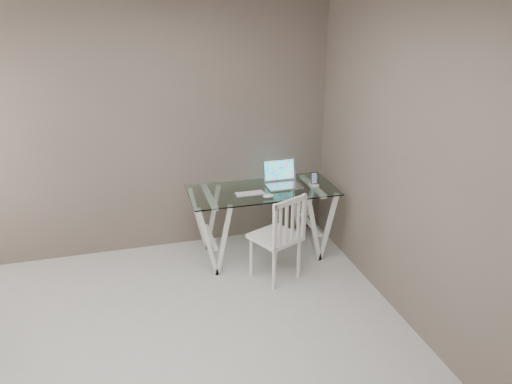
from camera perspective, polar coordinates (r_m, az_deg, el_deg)
The scene contains 7 objects.
room at distance 2.96m, azimuth -12.42°, elevation 3.66°, with size 4.50×4.52×2.71m.
desk at distance 5.23m, azimuth 0.69°, elevation -3.41°, with size 1.50×0.70×0.75m.
chair at distance 4.73m, azimuth 2.83°, elevation -4.85°, with size 0.54×0.54×0.89m.
laptop at distance 5.21m, azimuth 2.95°, elevation 1.49°, with size 0.35×0.31×0.25m.
keyboard at distance 4.97m, azimuth -0.72°, elevation -0.19°, with size 0.30×0.13×0.01m, color silver.
mouse at distance 4.88m, azimuth 1.41°, elevation -0.44°, with size 0.11×0.07×0.04m, color white.
phone_dock at distance 5.21m, azimuth 6.65°, elevation 1.15°, with size 0.08×0.08×0.14m.
Camera 1 is at (-0.19, -2.80, 2.61)m, focal length 35.00 mm.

